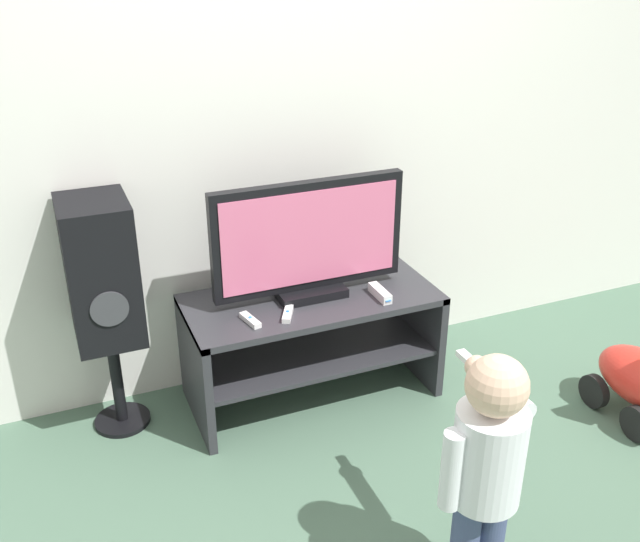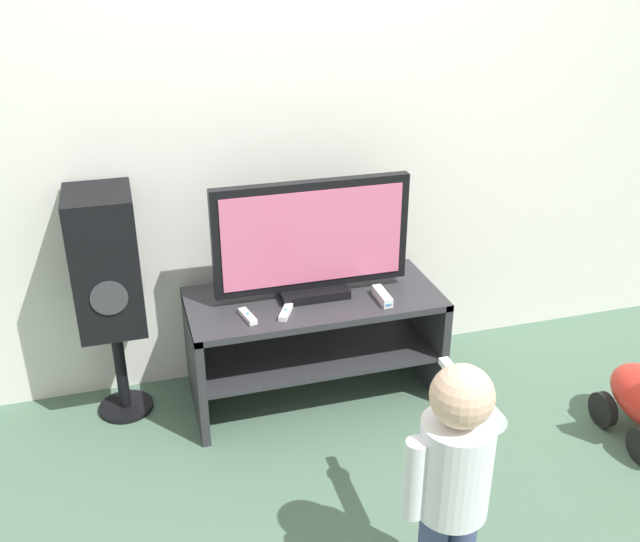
# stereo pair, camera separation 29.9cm
# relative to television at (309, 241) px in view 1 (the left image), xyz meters

# --- Properties ---
(ground_plane) EXTENTS (16.00, 16.00, 0.00)m
(ground_plane) POSITION_rel_television_xyz_m (0.00, -0.28, -0.77)
(ground_plane) COLOR #4C6B56
(wall_back) EXTENTS (10.00, 0.06, 2.60)m
(wall_back) POSITION_rel_television_xyz_m (0.00, 0.31, 0.53)
(wall_back) COLOR silver
(wall_back) RESTS_ON ground_plane
(tv_stand) EXTENTS (1.12, 0.51, 0.52)m
(tv_stand) POSITION_rel_television_xyz_m (0.00, -0.02, -0.43)
(tv_stand) COLOR #2D2D33
(tv_stand) RESTS_ON ground_plane
(television) EXTENTS (0.86, 0.20, 0.53)m
(television) POSITION_rel_television_xyz_m (0.00, 0.00, 0.00)
(television) COLOR black
(television) RESTS_ON tv_stand
(game_console) EXTENTS (0.04, 0.16, 0.04)m
(game_console) POSITION_rel_television_xyz_m (0.28, -0.15, -0.24)
(game_console) COLOR white
(game_console) RESTS_ON tv_stand
(remote_primary) EXTENTS (0.06, 0.13, 0.03)m
(remote_primary) POSITION_rel_television_xyz_m (-0.32, -0.14, -0.25)
(remote_primary) COLOR white
(remote_primary) RESTS_ON tv_stand
(remote_secondary) EXTENTS (0.09, 0.13, 0.03)m
(remote_secondary) POSITION_rel_television_xyz_m (-0.16, -0.15, -0.25)
(remote_secondary) COLOR white
(remote_secondary) RESTS_ON tv_stand
(child) EXTENTS (0.33, 0.49, 0.88)m
(child) POSITION_rel_television_xyz_m (0.10, -1.22, -0.26)
(child) COLOR #3F4C72
(child) RESTS_ON ground_plane
(speaker_tower) EXTENTS (0.27, 0.34, 1.05)m
(speaker_tower) POSITION_rel_television_xyz_m (-0.86, 0.10, -0.05)
(speaker_tower) COLOR black
(speaker_tower) RESTS_ON ground_plane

